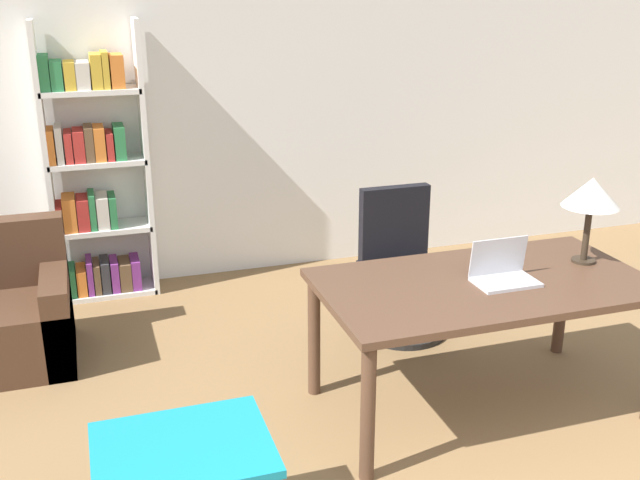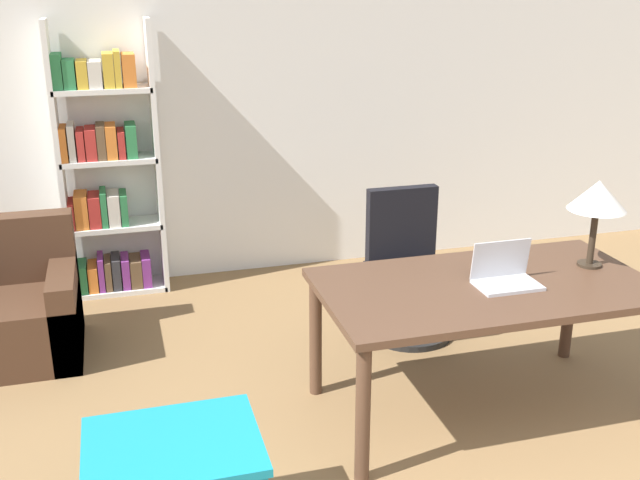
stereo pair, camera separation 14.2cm
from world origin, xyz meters
TOP-DOWN VIEW (x-y plane):
  - wall_back at (0.00, 4.53)m, footprint 8.00×0.06m
  - desk at (0.61, 2.11)m, footprint 1.73×0.93m
  - laptop at (0.69, 2.08)m, footprint 0.32×0.21m
  - table_lamp at (1.27, 2.19)m, footprint 0.31×0.31m
  - office_chair at (0.60, 3.14)m, footprint 0.56×0.56m
  - side_table_blue at (-1.06, 1.46)m, footprint 0.69×0.55m
  - armchair at (-1.88, 3.46)m, footprint 0.80×0.72m
  - bookshelf at (-1.25, 4.34)m, footprint 0.70×0.28m

SIDE VIEW (x-z plane):
  - armchair at x=-1.88m, z-range -0.14..0.70m
  - office_chair at x=0.60m, z-range -0.06..0.88m
  - side_table_blue at x=-1.06m, z-range 0.19..0.72m
  - desk at x=0.61m, z-range 0.29..1.03m
  - laptop at x=0.69m, z-range 0.68..0.90m
  - bookshelf at x=-1.25m, z-range -0.09..1.88m
  - table_lamp at x=1.27m, z-range 0.89..1.37m
  - wall_back at x=0.00m, z-range 0.00..2.70m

